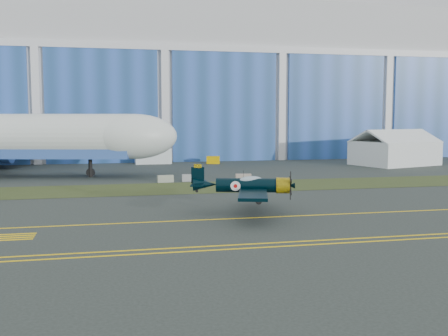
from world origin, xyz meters
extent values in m
plane|color=#313935|center=(0.00, 0.00, 0.00)|extent=(260.00, 260.00, 0.00)
cube|color=#475128|center=(0.00, 14.00, 0.02)|extent=(260.00, 10.00, 0.02)
cube|color=silver|center=(0.00, 72.00, 15.00)|extent=(220.00, 45.00, 30.00)
cube|color=#254D8B|center=(0.00, 49.20, 10.00)|extent=(220.00, 0.60, 20.00)
cube|color=silver|center=(0.00, 49.15, 20.60)|extent=(220.00, 0.70, 1.20)
cube|color=yellow|center=(0.00, -5.00, 0.01)|extent=(200.00, 0.20, 0.02)
cube|color=yellow|center=(0.00, -14.50, 0.01)|extent=(80.00, 0.20, 0.02)
cube|color=yellow|center=(0.00, -13.50, 0.01)|extent=(80.00, 0.20, 0.02)
cube|color=silver|center=(-2.50, 46.17, 1.34)|extent=(6.28, 2.69, 2.69)
cube|color=#E5B400|center=(7.80, 44.21, 0.65)|extent=(2.52, 1.94, 1.30)
cube|color=#948BA0|center=(48.93, 45.07, 0.85)|extent=(3.09, 2.07, 1.70)
cube|color=gray|center=(-3.11, 19.68, 0.45)|extent=(2.04, 0.77, 0.90)
cube|color=#929798|center=(0.04, 20.01, 0.45)|extent=(2.04, 0.75, 0.90)
cube|color=#A09085|center=(6.82, 19.11, 0.45)|extent=(2.06, 0.83, 0.90)
camera|label=1|loc=(-9.78, -45.52, 8.20)|focal=42.00mm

